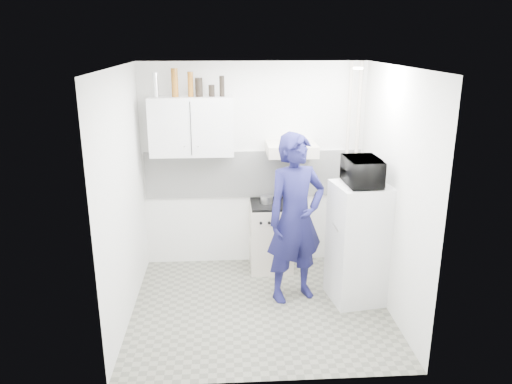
{
  "coord_description": "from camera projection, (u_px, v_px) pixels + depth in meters",
  "views": [
    {
      "loc": [
        -0.36,
        -4.9,
        2.87
      ],
      "look_at": [
        -0.03,
        0.3,
        1.25
      ],
      "focal_mm": 35.0,
      "sensor_mm": 36.0,
      "label": 1
    }
  ],
  "objects": [
    {
      "name": "pipe_a",
      "position": [
        355.0,
        166.0,
        6.35
      ],
      "size": [
        0.05,
        0.05,
        2.6
      ],
      "primitive_type": "cylinder",
      "color": "beige",
      "rests_on": "floor"
    },
    {
      "name": "person",
      "position": [
        296.0,
        219.0,
        5.5
      ],
      "size": [
        0.82,
        0.68,
        1.91
      ],
      "primitive_type": "imported",
      "rotation": [
        0.0,
        0.0,
        0.37
      ],
      "color": "#171749",
      "rests_on": "floor"
    },
    {
      "name": "wall_right",
      "position": [
        393.0,
        193.0,
        5.24
      ],
      "size": [
        0.0,
        2.6,
        2.6
      ],
      "primitive_type": "plane",
      "rotation": [
        1.57,
        0.0,
        -1.57
      ],
      "color": "white",
      "rests_on": "floor"
    },
    {
      "name": "wall_back",
      "position": [
        253.0,
        166.0,
        6.35
      ],
      "size": [
        2.8,
        0.0,
        2.8
      ],
      "primitive_type": "plane",
      "rotation": [
        1.57,
        0.0,
        0.0
      ],
      "color": "white",
      "rests_on": "floor"
    },
    {
      "name": "pipe_b",
      "position": [
        346.0,
        166.0,
        6.34
      ],
      "size": [
        0.04,
        0.04,
        2.6
      ],
      "primitive_type": "cylinder",
      "color": "beige",
      "rests_on": "floor"
    },
    {
      "name": "canister_a",
      "position": [
        199.0,
        87.0,
        5.84
      ],
      "size": [
        0.09,
        0.09,
        0.22
      ],
      "primitive_type": "cylinder",
      "color": "black",
      "rests_on": "upper_cabinet"
    },
    {
      "name": "stove_top",
      "position": [
        271.0,
        204.0,
        6.25
      ],
      "size": [
        0.51,
        0.51,
        0.03
      ],
      "primitive_type": "cube",
      "color": "black",
      "rests_on": "stove"
    },
    {
      "name": "upper_cabinet",
      "position": [
        192.0,
        126.0,
        5.97
      ],
      "size": [
        1.0,
        0.35,
        0.7
      ],
      "primitive_type": "cube",
      "color": "white",
      "rests_on": "wall_back"
    },
    {
      "name": "ceiling",
      "position": [
        261.0,
        67.0,
        4.77
      ],
      "size": [
        2.8,
        2.8,
        0.0
      ],
      "primitive_type": "plane",
      "color": "white",
      "rests_on": "wall_back"
    },
    {
      "name": "ceiling_spot_fixture",
      "position": [
        358.0,
        68.0,
        5.03
      ],
      "size": [
        0.1,
        0.1,
        0.02
      ],
      "primitive_type": "cylinder",
      "color": "white",
      "rests_on": "ceiling"
    },
    {
      "name": "microwave",
      "position": [
        363.0,
        172.0,
        5.29
      ],
      "size": [
        0.53,
        0.37,
        0.29
      ],
      "primitive_type": "imported",
      "rotation": [
        0.0,
        0.0,
        1.61
      ],
      "color": "black",
      "rests_on": "fridge"
    },
    {
      "name": "canister_b",
      "position": [
        212.0,
        91.0,
        5.86
      ],
      "size": [
        0.07,
        0.07,
        0.14
      ],
      "primitive_type": "cylinder",
      "color": "black",
      "rests_on": "upper_cabinet"
    },
    {
      "name": "wall_left",
      "position": [
        123.0,
        199.0,
        5.07
      ],
      "size": [
        0.0,
        2.6,
        2.6
      ],
      "primitive_type": "plane",
      "rotation": [
        1.57,
        0.0,
        1.57
      ],
      "color": "white",
      "rests_on": "floor"
    },
    {
      "name": "floor",
      "position": [
        260.0,
        307.0,
        5.54
      ],
      "size": [
        2.8,
        2.8,
        0.0
      ],
      "primitive_type": "plane",
      "color": "gray",
      "rests_on": "ground"
    },
    {
      "name": "range_hood",
      "position": [
        291.0,
        149.0,
        6.06
      ],
      "size": [
        0.6,
        0.5,
        0.14
      ],
      "primitive_type": "cube",
      "color": "beige",
      "rests_on": "wall_back"
    },
    {
      "name": "bottle_c",
      "position": [
        175.0,
        83.0,
        5.81
      ],
      "size": [
        0.08,
        0.08,
        0.33
      ],
      "primitive_type": "cylinder",
      "color": "brown",
      "rests_on": "upper_cabinet"
    },
    {
      "name": "backsplash",
      "position": [
        253.0,
        174.0,
        6.36
      ],
      "size": [
        2.74,
        0.03,
        0.6
      ],
      "primitive_type": "cube",
      "color": "white",
      "rests_on": "wall_back"
    },
    {
      "name": "bottle_e",
      "position": [
        222.0,
        86.0,
        5.85
      ],
      "size": [
        0.06,
        0.06,
        0.24
      ],
      "primitive_type": "cylinder",
      "color": "black",
      "rests_on": "upper_cabinet"
    },
    {
      "name": "bottle_a",
      "position": [
        155.0,
        85.0,
        5.8
      ],
      "size": [
        0.07,
        0.07,
        0.28
      ],
      "primitive_type": "cylinder",
      "color": "silver",
      "rests_on": "upper_cabinet"
    },
    {
      "name": "fridge",
      "position": [
        358.0,
        243.0,
        5.54
      ],
      "size": [
        0.64,
        0.64,
        1.36
      ],
      "primitive_type": "cube",
      "rotation": [
        0.0,
        0.0,
        0.15
      ],
      "color": "white",
      "rests_on": "floor"
    },
    {
      "name": "stove",
      "position": [
        271.0,
        237.0,
        6.38
      ],
      "size": [
        0.53,
        0.53,
        0.85
      ],
      "primitive_type": "cube",
      "color": "beige",
      "rests_on": "floor"
    },
    {
      "name": "bottle_d",
      "position": [
        190.0,
        84.0,
        5.83
      ],
      "size": [
        0.06,
        0.06,
        0.29
      ],
      "primitive_type": "cylinder",
      "color": "brown",
      "rests_on": "upper_cabinet"
    },
    {
      "name": "saucepan",
      "position": [
        267.0,
        199.0,
        6.25
      ],
      "size": [
        0.16,
        0.16,
        0.09
      ],
      "primitive_type": "cylinder",
      "color": "silver",
      "rests_on": "stove_top"
    }
  ]
}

